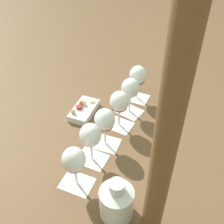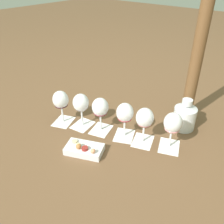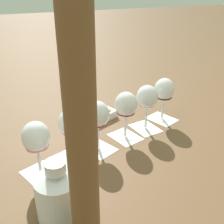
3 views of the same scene
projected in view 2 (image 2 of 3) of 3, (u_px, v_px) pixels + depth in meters
The scene contains 16 objects.
ground_plane at pixel (112, 133), 1.20m from camera, with size 8.00×8.00×0.00m, color brown.
tasting_card_0 at pixel (169, 146), 1.11m from camera, with size 0.13×0.14×0.00m.
tasting_card_1 at pixel (143, 141), 1.14m from camera, with size 0.13×0.14×0.00m.
tasting_card_2 at pixel (124, 135), 1.18m from camera, with size 0.13×0.14×0.00m.
tasting_card_3 at pixel (101, 130), 1.22m from camera, with size 0.12×0.14×0.00m.
tasting_card_4 at pixel (83, 125), 1.25m from camera, with size 0.11×0.13×0.00m.
tasting_card_5 at pixel (63, 121), 1.28m from camera, with size 0.13×0.14×0.00m.
wine_glass_0 at pixel (173, 124), 1.04m from camera, with size 0.08×0.08×0.18m.
wine_glass_1 at pixel (145, 119), 1.07m from camera, with size 0.08×0.08×0.18m.
wine_glass_2 at pixel (125, 114), 1.11m from camera, with size 0.08×0.08×0.18m.
wine_glass_3 at pixel (100, 109), 1.15m from camera, with size 0.08×0.08×0.18m.
wine_glass_4 at pixel (81, 104), 1.19m from camera, with size 0.08×0.08×0.18m.
wine_glass_5 at pixel (61, 101), 1.21m from camera, with size 0.08×0.08×0.18m.
ceramic_vase at pixel (185, 116), 1.20m from camera, with size 0.11×0.11×0.17m.
snack_dish at pixel (84, 149), 1.07m from camera, with size 0.19×0.15×0.06m.
umbrella_pole at pixel (205, 16), 1.05m from camera, with size 0.06×0.06×1.05m.
Camera 2 is at (-0.61, 0.73, 0.73)m, focal length 38.00 mm.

